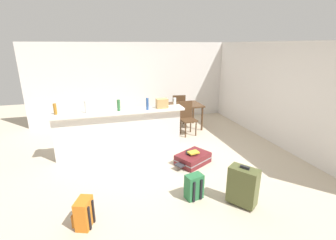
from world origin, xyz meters
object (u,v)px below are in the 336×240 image
dining_chair_far_side (178,108)px  bottle_blue (147,104)px  backpack_orange (84,214)px  suitcase_upright_olive (243,186)px  grocery_bag (162,103)px  book_stack (192,153)px  dining_table (183,107)px  bottle_white (86,107)px  bottle_amber (55,109)px  bottle_clear (175,103)px  dining_chair_near_partition (187,116)px  suitcase_flat_maroon (193,159)px  bottle_green (119,105)px  backpack_green (194,187)px

dining_chair_far_side → bottle_blue: bearing=-126.5°
backpack_orange → suitcase_upright_olive: (2.37, -0.20, 0.13)m
grocery_bag → book_stack: grocery_bag is taller
dining_table → suitcase_upright_olive: dining_table is taller
bottle_white → dining_table: bearing=25.4°
dining_table → backpack_orange: dining_table is taller
bottle_amber → suitcase_upright_olive: 3.94m
bottle_blue → bottle_clear: (0.65, 0.04, -0.02)m
bottle_white → bottle_amber: bearing=173.2°
backpack_orange → bottle_blue: bearing=57.5°
dining_chair_near_partition → suitcase_upright_olive: size_ratio=1.39×
suitcase_flat_maroon → backpack_orange: (-2.14, -1.29, 0.09)m
dining_chair_far_side → suitcase_upright_olive: (-0.36, -4.17, -0.19)m
bottle_green → book_stack: size_ratio=0.93×
dining_table → dining_chair_far_side: (0.04, 0.49, -0.13)m
bottle_clear → dining_chair_far_side: (0.71, 1.81, -0.62)m
backpack_green → dining_table: bearing=73.5°
bottle_white → suitcase_flat_maroon: (2.08, -0.95, -1.05)m
bottle_blue → grocery_bag: 0.36m
grocery_bag → dining_chair_far_side: 2.14m
dining_chair_near_partition → dining_chair_far_side: same height
bottle_clear → dining_table: bottle_clear is taller
dining_table → suitcase_flat_maroon: 2.33m
dining_chair_far_side → bottle_green: bearing=-138.6°
bottle_green → suitcase_flat_maroon: bearing=-33.8°
dining_table → backpack_orange: (-2.68, -3.48, -0.44)m
bottle_green → suitcase_upright_olive: bearing=-56.0°
suitcase_flat_maroon → backpack_orange: bearing=-149.0°
bottle_blue → dining_chair_near_partition: 1.67m
bottle_blue → book_stack: (0.77, -0.84, -0.91)m
bottle_amber → suitcase_flat_maroon: (2.70, -1.03, -1.03)m
bottle_white → suitcase_upright_olive: size_ratio=0.40×
bottle_white → bottle_blue: bearing=-4.6°
bottle_clear → dining_chair_far_side: bottle_clear is taller
bottle_green → dining_chair_near_partition: 2.15m
bottle_blue → suitcase_upright_olive: 2.67m
bottle_amber → bottle_clear: bottle_amber is taller
book_stack → bottle_amber: bearing=159.2°
bottle_amber → suitcase_flat_maroon: bottle_amber is taller
bottle_clear → book_stack: (0.11, -0.88, -0.89)m
bottle_amber → backpack_green: size_ratio=0.56×
bottle_white → suitcase_flat_maroon: 2.51m
bottle_green → dining_chair_far_side: size_ratio=0.27×
bottle_amber → grocery_bag: 2.28m
suitcase_upright_olive → dining_chair_far_side: bearing=85.1°
bottle_white → backpack_green: (1.64, -2.06, -0.96)m
backpack_orange → suitcase_flat_maroon: bearing=31.0°
bottle_amber → dining_table: (3.25, 1.17, -0.50)m
bottle_green → suitcase_flat_maroon: 1.98m
grocery_bag → suitcase_flat_maroon: (0.43, -0.91, -1.02)m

